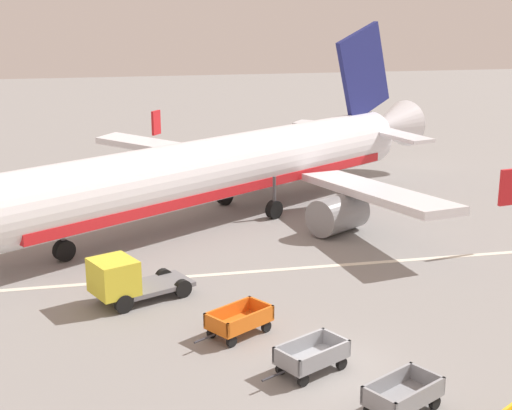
% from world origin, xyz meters
% --- Properties ---
extents(ground_plane, '(220.00, 220.00, 0.00)m').
position_xyz_m(ground_plane, '(0.00, 0.00, 0.00)').
color(ground_plane, gray).
extents(apron_stripe, '(120.00, 0.36, 0.01)m').
position_xyz_m(apron_stripe, '(0.00, 10.26, 0.01)').
color(apron_stripe, silver).
rests_on(apron_stripe, ground).
extents(airplane, '(33.45, 28.06, 11.34)m').
position_xyz_m(airplane, '(0.14, 20.04, 3.05)').
color(airplane, silver).
rests_on(airplane, ground).
extents(baggage_cart_second_in_row, '(3.47, 2.43, 1.07)m').
position_xyz_m(baggage_cart_second_in_row, '(1.50, -3.13, 0.60)').
color(baggage_cart_second_in_row, gray).
rests_on(baggage_cart_second_in_row, ground).
extents(baggage_cart_third_in_row, '(3.48, 2.41, 1.07)m').
position_xyz_m(baggage_cart_third_in_row, '(-0.58, 0.05, 0.60)').
color(baggage_cart_third_in_row, gray).
rests_on(baggage_cart_third_in_row, ground).
extents(baggage_cart_fourth_in_row, '(3.39, 2.54, 1.07)m').
position_xyz_m(baggage_cart_fourth_in_row, '(-2.52, 3.52, 0.60)').
color(baggage_cart_fourth_in_row, orange).
rests_on(baggage_cart_fourth_in_row, ground).
extents(service_truck_beside_carts, '(4.77, 3.53, 2.10)m').
position_xyz_m(service_truck_beside_carts, '(-6.77, 7.63, 1.10)').
color(service_truck_beside_carts, slate).
rests_on(service_truck_beside_carts, ground).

